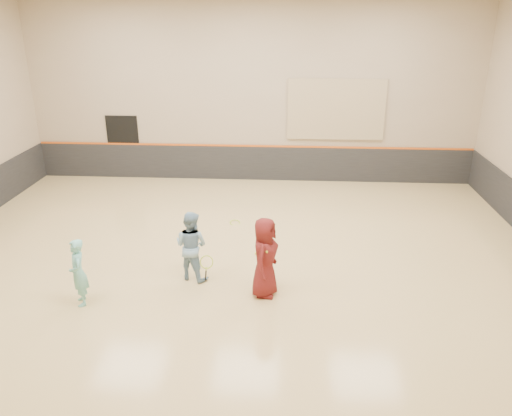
# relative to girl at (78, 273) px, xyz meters

# --- Properties ---
(room) EXTENTS (15.04, 12.04, 6.22)m
(room) POSITION_rel_girl_xyz_m (2.90, 2.18, 0.11)
(room) COLOR tan
(room) RESTS_ON ground
(wainscot_back) EXTENTS (14.90, 0.04, 1.20)m
(wainscot_back) POSITION_rel_girl_xyz_m (2.90, 8.15, -0.11)
(wainscot_back) COLOR #232326
(wainscot_back) RESTS_ON floor
(accent_stripe) EXTENTS (14.90, 0.03, 0.06)m
(accent_stripe) POSITION_rel_girl_xyz_m (2.90, 8.14, 0.51)
(accent_stripe) COLOR #D85914
(accent_stripe) RESTS_ON wall_back
(acoustic_panel) EXTENTS (3.20, 0.08, 2.00)m
(acoustic_panel) POSITION_rel_girl_xyz_m (5.70, 8.13, 1.79)
(acoustic_panel) COLOR tan
(acoustic_panel) RESTS_ON wall_back
(doorway) EXTENTS (1.10, 0.05, 2.20)m
(doorway) POSITION_rel_girl_xyz_m (-1.60, 8.16, 0.39)
(doorway) COLOR black
(doorway) RESTS_ON floor
(girl) EXTENTS (0.53, 0.61, 1.41)m
(girl) POSITION_rel_girl_xyz_m (0.00, 0.00, 0.00)
(girl) COLOR #72C5BF
(girl) RESTS_ON floor
(instructor) EXTENTS (0.94, 0.85, 1.58)m
(instructor) POSITION_rel_girl_xyz_m (2.06, 1.18, 0.08)
(instructor) COLOR #7FA6C4
(instructor) RESTS_ON floor
(young_man) EXTENTS (0.73, 0.94, 1.72)m
(young_man) POSITION_rel_girl_xyz_m (3.70, 0.60, 0.15)
(young_man) COLOR #5B1515
(young_man) RESTS_ON floor
(held_racket) EXTENTS (0.30, 0.30, 0.62)m
(held_racket) POSITION_rel_girl_xyz_m (2.42, 0.97, -0.20)
(held_racket) COLOR #AFD12E
(held_racket) RESTS_ON instructor
(spare_racket) EXTENTS (0.67, 0.67, 0.16)m
(spare_racket) POSITION_rel_girl_xyz_m (2.69, 4.27, -0.63)
(spare_racket) COLOR #B4DE30
(spare_racket) RESTS_ON floor
(ball_under_racket) EXTENTS (0.07, 0.07, 0.07)m
(ball_under_racket) POSITION_rel_girl_xyz_m (3.41, 2.38, -0.67)
(ball_under_racket) COLOR yellow
(ball_under_racket) RESTS_ON floor
(ball_in_hand) EXTENTS (0.07, 0.07, 0.07)m
(ball_in_hand) POSITION_rel_girl_xyz_m (3.75, 0.39, 0.39)
(ball_in_hand) COLOR yellow
(ball_in_hand) RESTS_ON young_man
(ball_beside_spare) EXTENTS (0.07, 0.07, 0.07)m
(ball_beside_spare) POSITION_rel_girl_xyz_m (1.33, 4.34, -0.67)
(ball_beside_spare) COLOR #C7D932
(ball_beside_spare) RESTS_ON floor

